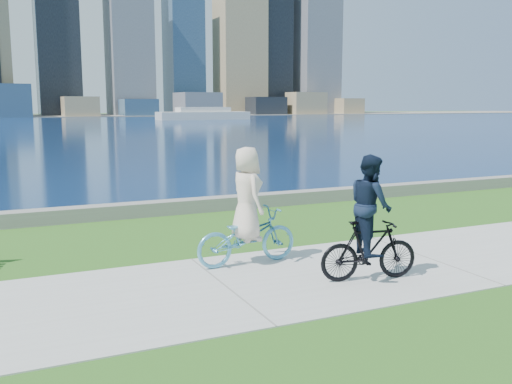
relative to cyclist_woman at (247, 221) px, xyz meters
The scene contains 9 objects.
ground 1.54m from the cyclist_woman, 127.50° to the right, with size 320.00×320.00×0.00m, color #255717.
concrete_path 1.53m from the cyclist_woman, 127.50° to the right, with size 80.00×3.50×0.02m, color #ADADA8.
seawall 5.25m from the cyclist_woman, 98.82° to the left, with size 90.00×0.50×0.35m, color slate.
bay_water 70.97m from the cyclist_woman, 90.65° to the left, with size 320.00×131.00×0.01m, color #0B234B.
far_shore 128.96m from the cyclist_woman, 90.36° to the left, with size 320.00×30.00×0.12m, color slate.
city_skyline 130.22m from the cyclist_woman, 88.59° to the left, with size 176.42×23.48×76.00m.
ferry_far 90.65m from the cyclist_woman, 71.35° to the left, with size 15.92×4.55×2.16m.
cyclist_woman is the anchor object (origin of this frame).
cyclist_man 2.19m from the cyclist_woman, 49.49° to the right, with size 0.78×1.69×2.03m.
Camera 1 is at (-3.10, -7.96, 2.84)m, focal length 40.00 mm.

